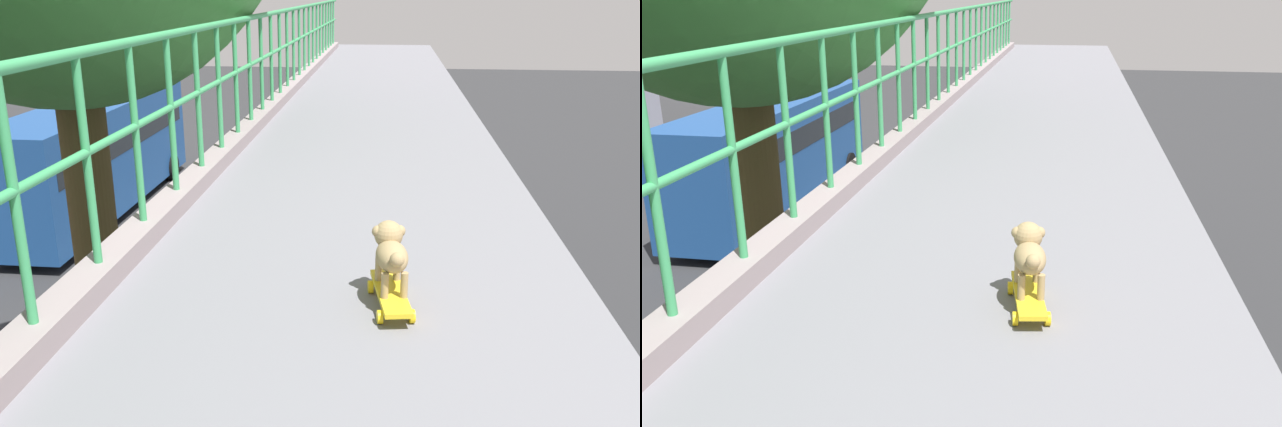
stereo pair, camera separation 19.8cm
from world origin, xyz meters
TOP-DOWN VIEW (x-y plane):
  - city_bus at (-7.96, 17.86)m, footprint 2.50×10.76m
  - toy_skateboard at (1.27, 0.88)m, footprint 0.24×0.52m
  - small_dog at (1.26, 0.94)m, footprint 0.20×0.39m

SIDE VIEW (x-z plane):
  - city_bus at x=-7.96m, z-range 0.22..3.73m
  - toy_skateboard at x=1.27m, z-range 5.43..5.52m
  - small_dog at x=1.26m, z-range 5.53..5.83m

